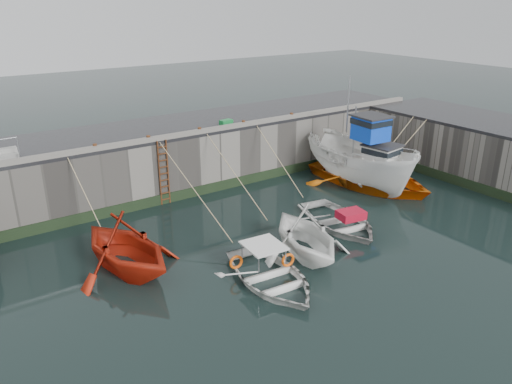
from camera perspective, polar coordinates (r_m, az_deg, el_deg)
ground at (r=18.36m, az=9.20°, el=-9.82°), size 120.00×120.00×0.00m
quay_back at (r=27.28m, az=-8.96°, el=4.24°), size 30.00×5.00×3.00m
quay_right at (r=30.12m, az=26.43°, el=3.87°), size 5.00×15.00×3.00m
road_back at (r=26.86m, az=-9.15°, el=7.46°), size 30.00×5.00×0.16m
road_right at (r=29.75m, az=26.93°, el=6.77°), size 5.00×15.00×0.16m
kerb_back at (r=24.78m, az=-6.76°, el=6.84°), size 30.00×0.30×0.20m
algae_back at (r=25.54m, az=-6.27°, el=0.20°), size 30.00×0.08×0.50m
algae_right at (r=28.37m, az=23.46°, el=0.69°), size 0.08×15.00×0.50m
ladder at (r=24.22m, az=-10.49°, el=2.15°), size 0.51×0.08×3.20m
boat_near_white at (r=19.30m, az=-14.46°, el=-8.60°), size 5.07×5.58×2.55m
boat_near_white_rope at (r=22.54m, az=-17.95°, el=-4.45°), size 0.04×3.67×3.10m
boat_near_blue at (r=17.98m, az=1.69°, el=-10.24°), size 3.64×4.83×0.95m
boat_near_blue_rope at (r=22.22m, az=-6.99°, el=-3.88°), size 0.04×6.81×3.10m
boat_near_blacktrim at (r=19.86m, az=5.58°, el=-7.05°), size 4.71×5.16×2.32m
boat_near_blacktrim_rope at (r=23.63m, az=-2.54°, el=-2.14°), size 0.04×5.98×3.10m
boat_near_navy at (r=22.42m, az=9.47°, el=-3.79°), size 4.05×5.14×0.96m
boat_near_navy_rope at (r=25.62m, az=2.35°, el=-0.21°), size 0.04×4.97×3.10m
boat_far_white at (r=27.02m, az=11.80°, el=3.30°), size 3.30×7.83×5.97m
boat_far_orange at (r=27.31m, az=12.93°, el=1.68°), size 6.06×7.73×4.46m
fish_crate at (r=26.38m, az=-3.44°, el=7.93°), size 0.71×0.46×0.28m
bollard_a at (r=23.04m, az=-17.92°, el=4.92°), size 0.18×0.18×0.28m
bollard_b at (r=23.83m, az=-12.20°, el=6.01°), size 0.18×0.18×0.28m
bollard_c at (r=24.94m, az=-6.47°, el=7.04°), size 0.18×0.18×0.28m
bollard_d at (r=26.23m, az=-1.44°, el=7.89°), size 0.18×0.18×0.28m
bollard_e at (r=28.07m, az=4.09°, el=8.74°), size 0.18×0.18×0.28m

